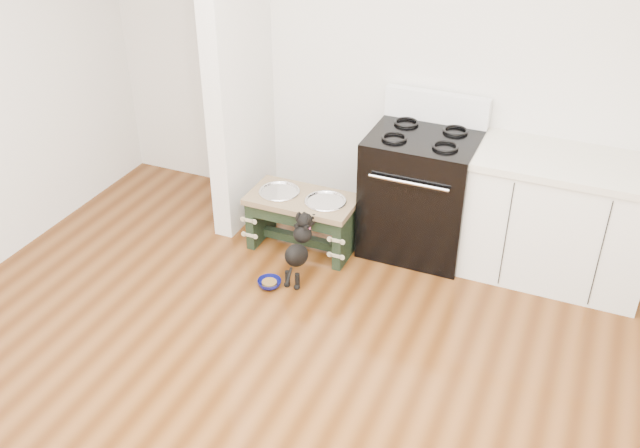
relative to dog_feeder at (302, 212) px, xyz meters
The scene contains 8 objects.
ground 1.90m from the dog_feeder, 73.28° to the right, with size 5.00×5.00×0.00m, color #47240C.
room_shell 2.29m from the dog_feeder, 73.28° to the right, with size 5.00×5.00×5.00m.
partition_wall 1.26m from the dog_feeder, 154.35° to the left, with size 0.15×0.80×2.70m, color silver.
oven_range 0.89m from the dog_feeder, 24.76° to the left, with size 0.76×0.69×1.14m.
cabinet_run 1.82m from the dog_feeder, 12.20° to the left, with size 1.24×0.64×0.91m.
dog_feeder is the anchor object (origin of this frame).
puppy 0.40m from the dog_feeder, 68.85° to the right, with size 0.14×0.41×0.49m.
floor_bowl 0.62m from the dog_feeder, 90.87° to the right, with size 0.18×0.18×0.05m.
Camera 1 is at (1.36, -2.32, 3.01)m, focal length 40.00 mm.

